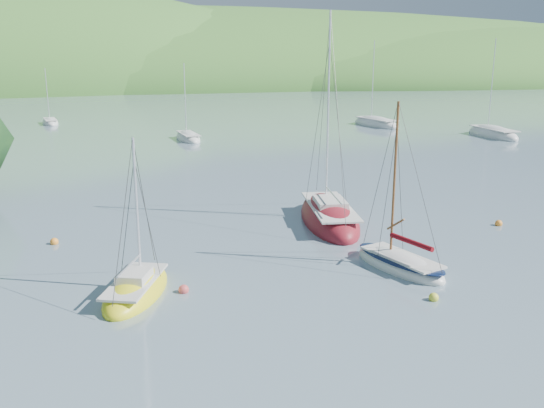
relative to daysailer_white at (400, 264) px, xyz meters
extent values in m
plane|color=slate|center=(-4.35, -3.54, -0.20)|extent=(700.00, 700.00, 0.00)
ellipsoid|color=#2F6225|center=(-4.35, 166.46, -0.20)|extent=(440.00, 110.00, 44.00)
ellipsoid|color=#2F6225|center=(85.65, 156.46, -0.20)|extent=(240.00, 100.00, 34.00)
ellipsoid|color=silver|center=(0.00, 0.01, -0.11)|extent=(3.73, 5.87, 1.35)
cube|color=silver|center=(0.03, -0.10, 0.38)|extent=(2.84, 4.56, 0.10)
cylinder|color=brown|center=(-0.22, 0.63, 4.02)|extent=(0.12, 0.12, 7.35)
ellipsoid|color=#0C193A|center=(0.00, 0.01, 0.28)|extent=(3.68, 5.81, 0.23)
cylinder|color=maroon|center=(0.22, -0.62, 1.29)|extent=(1.10, 2.58, 0.24)
ellipsoid|color=maroon|center=(-0.86, 8.17, -0.02)|extent=(4.17, 9.38, 2.50)
cube|color=silver|center=(-0.89, 7.99, 0.85)|extent=(3.15, 7.30, 0.10)
cylinder|color=white|center=(-0.74, 9.25, 6.48)|extent=(0.12, 0.12, 11.34)
cube|color=silver|center=(-0.89, 7.99, 1.09)|extent=(1.99, 2.72, 0.42)
cylinder|color=white|center=(-0.99, 7.09, 1.76)|extent=(0.61, 4.34, 0.09)
ellipsoid|color=yellow|center=(-12.40, -0.42, -0.09)|extent=(3.95, 5.94, 1.51)
cube|color=silver|center=(-12.44, -0.52, 0.45)|extent=(3.01, 4.61, 0.10)
cylinder|color=white|center=(-12.17, 0.21, 3.45)|extent=(0.12, 0.12, 6.08)
cube|color=silver|center=(-12.44, -0.52, 0.69)|extent=(1.65, 1.86, 0.42)
cylinder|color=white|center=(-12.63, -1.04, 1.36)|extent=(0.99, 2.52, 0.09)
ellipsoid|color=silver|center=(-6.02, 43.51, -0.08)|extent=(3.20, 6.77, 1.78)
cube|color=silver|center=(-6.00, 43.39, 0.56)|extent=(2.42, 5.27, 0.10)
cylinder|color=white|center=(-6.13, 44.29, 4.42)|extent=(0.12, 0.12, 7.81)
ellipsoid|color=silver|center=(19.61, 50.37, -0.04)|extent=(5.09, 8.92, 2.29)
cube|color=silver|center=(19.65, 50.21, 0.77)|extent=(3.87, 6.93, 0.10)
cylinder|color=white|center=(19.34, 51.34, 5.79)|extent=(0.12, 0.12, 10.12)
ellipsoid|color=silver|center=(-23.04, 62.39, -0.09)|extent=(3.15, 5.97, 1.55)
cube|color=silver|center=(-23.01, 62.28, 0.47)|extent=(2.39, 4.65, 0.10)
cylinder|color=white|center=(-23.18, 63.06, 3.84)|extent=(0.12, 0.12, 6.82)
ellipsoid|color=silver|center=(29.20, 37.98, -0.03)|extent=(3.43, 8.71, 2.34)
cube|color=silver|center=(29.21, 37.81, 0.79)|extent=(2.58, 6.79, 0.10)
cylinder|color=white|center=(29.15, 39.01, 5.89)|extent=(0.12, 0.12, 10.29)
sphere|color=yellow|center=(-0.24, -3.87, -0.08)|extent=(0.42, 0.42, 0.42)
sphere|color=#D04A4A|center=(-10.39, -0.65, -0.08)|extent=(0.46, 0.46, 0.46)
sphere|color=orange|center=(8.77, 5.28, -0.08)|extent=(0.43, 0.43, 0.43)
sphere|color=orange|center=(-16.61, 7.59, -0.08)|extent=(0.44, 0.44, 0.44)
camera|label=1|loc=(-12.18, -25.30, 10.15)|focal=40.00mm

